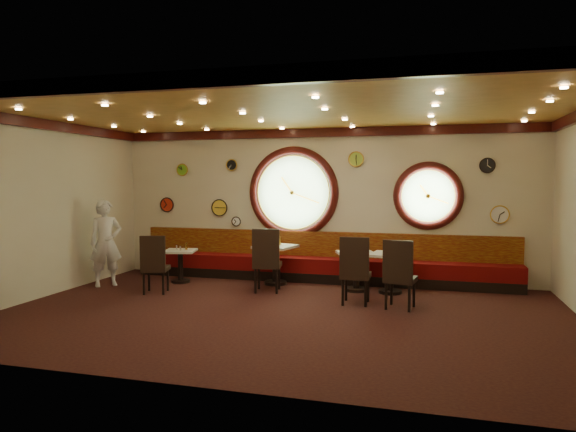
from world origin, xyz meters
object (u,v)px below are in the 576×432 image
object	(u,v)px
condiment_a_bottle	(186,246)
waiter	(106,243)
condiment_b_bottle	(280,241)
table_d	(390,268)
condiment_a_pepper	(180,248)
condiment_d_bottle	(393,248)
condiment_a_salt	(177,247)
chair_c	(355,266)
condiment_b_salt	(274,242)
chair_d	(399,270)
condiment_c_pepper	(361,250)
table_a	(180,262)
condiment_d_pepper	(394,252)
condiment_b_pepper	(278,243)
condiment_d_salt	(389,250)
condiment_c_bottle	(364,248)
chair_a	(154,261)
table_b	(275,260)
condiment_c_salt	(355,249)
table_c	(356,266)
chair_b	(267,256)

from	to	relation	value
condiment_a_bottle	waiter	xyz separation A→B (m)	(-1.38, -0.76, 0.11)
condiment_b_bottle	table_d	bearing A→B (deg)	-8.66
condiment_a_pepper	condiment_d_bottle	world-z (taller)	condiment_d_bottle
condiment_a_salt	condiment_a_bottle	size ratio (longest dim) A/B	0.60
chair_c	condiment_b_salt	size ratio (longest dim) A/B	6.63
chair_d	condiment_c_pepper	distance (m)	1.48
table_a	condiment_a_salt	distance (m)	0.32
table_a	condiment_d_pepper	size ratio (longest dim) A/B	8.30
chair_c	condiment_b_pepper	world-z (taller)	chair_c
condiment_b_bottle	condiment_b_pepper	bearing A→B (deg)	-88.72
table_a	condiment_d_salt	size ratio (longest dim) A/B	6.81
waiter	condiment_c_pepper	bearing A→B (deg)	-35.94
condiment_d_salt	condiment_c_bottle	world-z (taller)	condiment_c_bottle
condiment_d_pepper	waiter	size ratio (longest dim) A/B	0.05
chair_d	condiment_a_pepper	size ratio (longest dim) A/B	7.39
condiment_b_salt	condiment_a_pepper	bearing A→B (deg)	-165.88
table_d	chair_a	bearing A→B (deg)	-163.84
condiment_a_salt	condiment_d_bottle	distance (m)	4.42
condiment_d_bottle	waiter	distance (m)	5.66
condiment_a_salt	condiment_a_bottle	world-z (taller)	condiment_a_bottle
condiment_a_salt	condiment_b_bottle	bearing A→B (deg)	10.53
condiment_d_salt	condiment_c_bottle	bearing A→B (deg)	177.19
condiment_c_bottle	waiter	world-z (taller)	waiter
condiment_a_pepper	condiment_c_pepper	xyz separation A→B (m)	(3.66, 0.21, 0.07)
chair_c	condiment_b_salt	world-z (taller)	chair_c
condiment_a_salt	condiment_c_bottle	bearing A→B (deg)	2.40
chair_c	condiment_d_pepper	world-z (taller)	chair_c
table_b	condiment_b_pepper	bearing A→B (deg)	-46.39
condiment_d_pepper	condiment_a_bottle	distance (m)	4.23
condiment_d_salt	chair_a	bearing A→B (deg)	-162.59
condiment_a_pepper	condiment_c_salt	bearing A→B (deg)	3.54
condiment_d_salt	chair_d	bearing A→B (deg)	-78.52
condiment_d_bottle	condiment_a_salt	bearing A→B (deg)	-177.94
condiment_c_bottle	condiment_d_pepper	bearing A→B (deg)	-17.42
condiment_b_pepper	condiment_a_salt	bearing A→B (deg)	-174.60
chair_a	condiment_c_salt	distance (m)	3.78
chair_a	waiter	xyz separation A→B (m)	(-1.32, 0.42, 0.24)
condiment_c_bottle	condiment_c_salt	bearing A→B (deg)	-156.44
table_d	chair_c	distance (m)	1.23
table_b	condiment_b_bottle	bearing A→B (deg)	60.34
chair_c	condiment_c_salt	size ratio (longest dim) A/B	7.26
table_c	chair_c	bearing A→B (deg)	-83.66
condiment_c_pepper	condiment_d_salt	bearing A→B (deg)	6.56
chair_c	condiment_d_pepper	bearing A→B (deg)	59.82
chair_b	condiment_c_pepper	bearing A→B (deg)	9.59
chair_b	condiment_d_bottle	distance (m)	2.39
condiment_d_pepper	table_d	bearing A→B (deg)	134.95
table_d	condiment_a_salt	bearing A→B (deg)	-179.30
table_a	condiment_c_bottle	xyz separation A→B (m)	(3.76, 0.22, 0.40)
condiment_b_bottle	condiment_d_bottle	world-z (taller)	condiment_b_bottle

